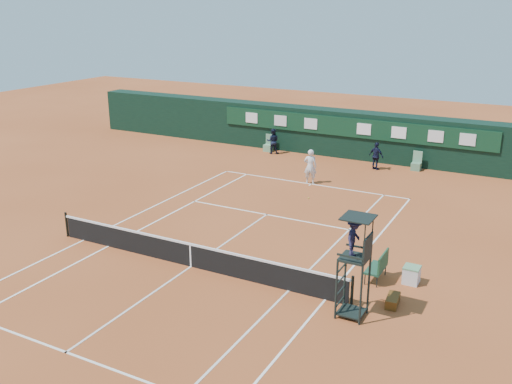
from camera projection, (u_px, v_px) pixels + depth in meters
ground at (191, 267)px, 21.79m from camera, size 90.00×90.00×0.00m
court_lines at (191, 266)px, 21.79m from camera, size 11.05×23.85×0.01m
tennis_net at (191, 254)px, 21.63m from camera, size 12.90×0.10×1.10m
back_wall at (353, 134)px, 37.04m from camera, size 40.00×1.65×3.00m
linesman_chair_left at (268, 147)px, 38.81m from camera, size 0.55×0.50×1.15m
linesman_chair_right at (416, 165)px, 34.36m from camera, size 0.55×0.50×1.15m
umpire_chair at (355, 246)px, 17.59m from camera, size 0.96×0.95×3.42m
player_bench at (379, 265)px, 20.52m from camera, size 0.56×1.20×1.10m
tennis_bag at (393, 301)px, 18.96m from camera, size 0.46×0.90×0.32m
cooler at (411, 275)px, 20.41m from camera, size 0.57×0.57×0.65m
tennis_ball at (308, 198)px, 29.40m from camera, size 0.06×0.06×0.06m
player at (310, 167)px, 31.59m from camera, size 0.80×0.62×1.96m
ball_kid_left at (273, 141)px, 38.02m from camera, size 1.01×0.91×1.69m
ball_kid_right at (376, 156)px, 34.31m from camera, size 1.07×0.72×1.69m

